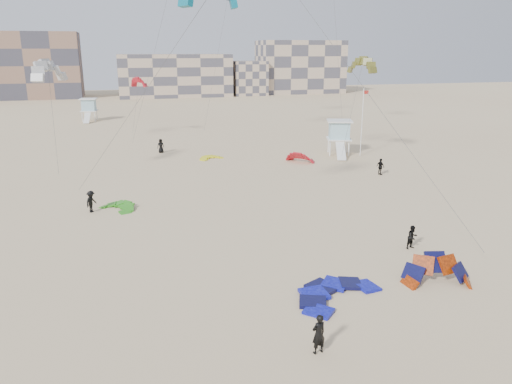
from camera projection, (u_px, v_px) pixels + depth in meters
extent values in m
plane|color=#D2BC8D|center=(268.00, 324.00, 25.00)|extent=(320.00, 320.00, 0.00)
imported|color=black|center=(319.00, 334.00, 22.35)|extent=(0.79, 0.62, 1.92)
imported|color=black|center=(412.00, 237.00, 34.24)|extent=(0.94, 0.81, 1.66)
imported|color=black|center=(91.00, 202.00, 41.93)|extent=(1.24, 1.38, 1.86)
imported|color=black|center=(380.00, 167.00, 54.53)|extent=(0.74, 1.15, 1.82)
imported|color=black|center=(161.00, 146.00, 66.24)|extent=(1.02, 0.79, 1.86)
imported|color=black|center=(344.00, 127.00, 82.97)|extent=(0.67, 1.58, 1.65)
cylinder|color=#3F3F3F|center=(135.00, 106.00, 39.55)|extent=(10.57, 10.35, 15.82)
cylinder|color=#3F3F3F|center=(345.00, 61.00, 37.46)|extent=(9.58, 23.01, 22.80)
cylinder|color=#3F3F3F|center=(54.00, 124.00, 50.21)|extent=(0.15, 1.85, 10.03)
cylinder|color=#3F3F3F|center=(157.00, 41.00, 63.66)|extent=(7.71, 4.22, 26.54)
cylinder|color=#3F3F3F|center=(352.00, 112.00, 59.28)|extent=(2.58, 1.12, 10.31)
cylinder|color=#3F3F3F|center=(338.00, 56.00, 78.45)|extent=(3.34, 1.07, 22.44)
cylinder|color=#3F3F3F|center=(219.00, 45.00, 79.02)|extent=(6.88, 7.10, 26.02)
cylinder|color=#3F3F3F|center=(136.00, 108.00, 76.45)|extent=(1.52, 2.32, 7.30)
cube|color=white|center=(339.00, 139.00, 65.06)|extent=(3.86, 3.86, 0.15)
cube|color=#9AC6D2|center=(339.00, 130.00, 64.74)|extent=(3.17, 3.17, 2.18)
cube|color=white|center=(340.00, 121.00, 64.42)|extent=(4.00, 4.00, 0.17)
cube|color=white|center=(348.00, 151.00, 62.62)|extent=(2.01, 3.28, 1.80)
cube|color=white|center=(89.00, 111.00, 95.69)|extent=(3.28, 3.28, 0.15)
cube|color=#9AC6D2|center=(89.00, 105.00, 95.39)|extent=(2.70, 2.70, 2.09)
cube|color=white|center=(88.00, 99.00, 95.07)|extent=(3.40, 3.40, 0.17)
cube|color=white|center=(89.00, 118.00, 93.35)|extent=(1.42, 3.08, 1.73)
cylinder|color=white|center=(362.00, 122.00, 63.49)|extent=(0.11, 0.11, 8.64)
cube|color=red|center=(366.00, 92.00, 62.53)|extent=(0.65, 0.02, 0.43)
cube|color=#876551|center=(28.00, 65.00, 139.17)|extent=(28.00, 14.00, 18.00)
cube|color=#C1A88E|center=(174.00, 75.00, 146.45)|extent=(32.00, 16.00, 12.00)
cube|color=#C1A88E|center=(300.00, 67.00, 157.91)|extent=(26.00, 14.00, 16.00)
cube|color=#C1A88E|center=(248.00, 78.00, 150.45)|extent=(10.00, 10.00, 10.00)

